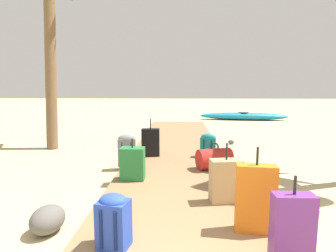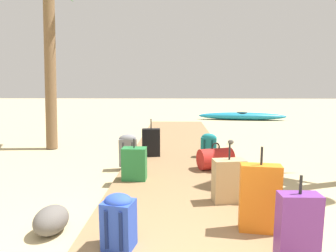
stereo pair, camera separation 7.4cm
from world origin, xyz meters
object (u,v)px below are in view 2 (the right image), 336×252
object	(u,v)px
suitcase_green	(134,164)
kayak	(242,116)
backpack_teal	(209,145)
backpack_grey	(128,149)
suitcase_purple	(298,230)
duffel_bag_red	(215,159)
suitcase_tan	(229,181)
suitcase_orange	(260,198)
suitcase_black	(151,142)
backpack_blue	(119,220)

from	to	relation	value
suitcase_green	kayak	bearing A→B (deg)	66.96
backpack_teal	backpack_grey	world-z (taller)	backpack_grey
backpack_grey	suitcase_purple	bearing A→B (deg)	-57.44
backpack_teal	duffel_bag_red	bearing A→B (deg)	-88.49
duffel_bag_red	suitcase_tan	bearing A→B (deg)	-91.49
suitcase_orange	suitcase_purple	world-z (taller)	suitcase_orange
suitcase_green	kayak	world-z (taller)	suitcase_green
duffel_bag_red	suitcase_green	bearing A→B (deg)	-155.26
backpack_teal	kayak	size ratio (longest dim) A/B	0.12
backpack_teal	backpack_grey	bearing A→B (deg)	-156.75
suitcase_orange	suitcase_black	xyz separation A→B (m)	(-1.38, 3.16, -0.06)
suitcase_purple	kayak	size ratio (longest dim) A/B	0.19
suitcase_purple	backpack_blue	bearing A→B (deg)	171.55
backpack_grey	suitcase_green	bearing A→B (deg)	-73.68
backpack_blue	suitcase_green	world-z (taller)	suitcase_green
suitcase_green	suitcase_tan	xyz separation A→B (m)	(1.35, -0.84, 0.02)
suitcase_tan	suitcase_black	size ratio (longest dim) A/B	0.97
suitcase_tan	suitcase_green	bearing A→B (deg)	148.14
backpack_blue	suitcase_orange	world-z (taller)	suitcase_orange
backpack_blue	suitcase_purple	xyz separation A→B (m)	(1.54, -0.23, 0.04)
duffel_bag_red	suitcase_black	size ratio (longest dim) A/B	0.86
suitcase_orange	backpack_grey	distance (m)	2.99
suitcase_green	duffel_bag_red	bearing A→B (deg)	24.74
suitcase_purple	suitcase_black	size ratio (longest dim) A/B	0.98
backpack_blue	kayak	size ratio (longest dim) A/B	0.13
suitcase_green	kayak	size ratio (longest dim) A/B	0.16
backpack_teal	suitcase_black	world-z (taller)	suitcase_black
suitcase_green	suitcase_black	bearing A→B (deg)	84.86
suitcase_tan	duffel_bag_red	bearing A→B (deg)	88.51
suitcase_tan	backpack_grey	distance (m)	2.29
backpack_blue	kayak	world-z (taller)	backpack_blue
backpack_teal	duffel_bag_red	world-z (taller)	backpack_teal
duffel_bag_red	suitcase_orange	distance (m)	2.25
suitcase_orange	suitcase_tan	bearing A→B (deg)	102.84
suitcase_green	duffel_bag_red	size ratio (longest dim) A/B	0.97
duffel_bag_red	suitcase_orange	bearing A→B (deg)	-86.55
backpack_teal	suitcase_tan	size ratio (longest dim) A/B	0.65
backpack_grey	kayak	bearing A→B (deg)	63.54
suitcase_green	duffel_bag_red	xyz separation A→B (m)	(1.39, 0.64, -0.07)
suitcase_orange	suitcase_tan	world-z (taller)	suitcase_orange
suitcase_black	kayak	xyz separation A→B (m)	(3.64, 7.32, -0.20)
suitcase_black	kayak	bearing A→B (deg)	63.57
suitcase_tan	suitcase_orange	bearing A→B (deg)	-77.16
suitcase_purple	backpack_grey	bearing A→B (deg)	122.56
duffel_bag_red	suitcase_orange	xyz separation A→B (m)	(0.13, -2.24, 0.17)
backpack_grey	backpack_blue	bearing A→B (deg)	-82.35
suitcase_green	suitcase_tan	distance (m)	1.59
backpack_blue	backpack_grey	bearing A→B (deg)	97.65
suitcase_purple	duffel_bag_red	bearing A→B (deg)	95.71
duffel_bag_red	suitcase_orange	size ratio (longest dim) A/B	0.77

